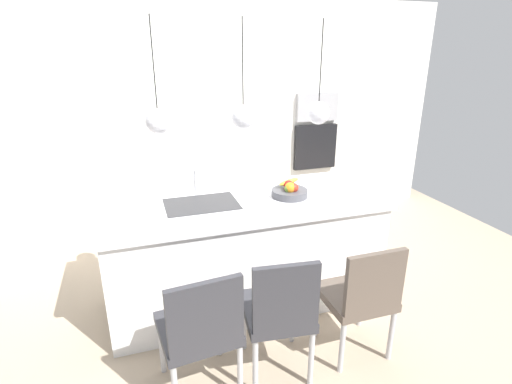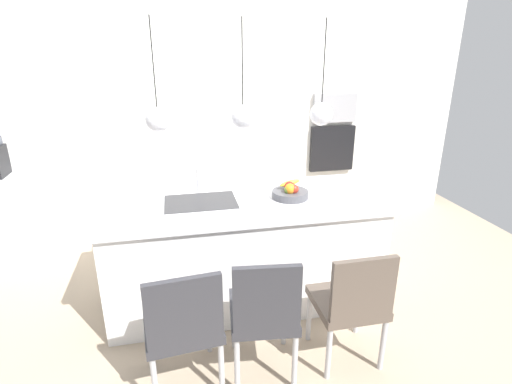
{
  "view_description": "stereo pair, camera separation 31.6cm",
  "coord_description": "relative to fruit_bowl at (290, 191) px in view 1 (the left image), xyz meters",
  "views": [
    {
      "loc": [
        -0.82,
        -2.83,
        2.05
      ],
      "look_at": [
        0.1,
        0.0,
        0.97
      ],
      "focal_mm": 27.59,
      "sensor_mm": 36.0,
      "label": 1
    },
    {
      "loc": [
        -0.52,
        -2.91,
        2.05
      ],
      "look_at": [
        0.1,
        0.0,
        0.97
      ],
      "focal_mm": 27.59,
      "sensor_mm": 36.0,
      "label": 2
    }
  ],
  "objects": [
    {
      "name": "chair_near",
      "position": [
        -0.91,
        -0.84,
        -0.48
      ],
      "size": [
        0.5,
        0.5,
        0.89
      ],
      "color": "#333338",
      "rests_on": "ground"
    },
    {
      "name": "microwave",
      "position": [
        1.03,
        1.64,
        0.42
      ],
      "size": [
        0.54,
        0.08,
        0.34
      ],
      "primitive_type": "cube",
      "color": "#9E9EA3",
      "rests_on": "back_wall"
    },
    {
      "name": "oven",
      "position": [
        1.03,
        1.64,
        -0.08
      ],
      "size": [
        0.56,
        0.08,
        0.56
      ],
      "primitive_type": "cube",
      "color": "black",
      "rests_on": "back_wall"
    },
    {
      "name": "chair_middle",
      "position": [
        -0.41,
        -0.84,
        -0.47
      ],
      "size": [
        0.47,
        0.52,
        0.91
      ],
      "color": "#333338",
      "rests_on": "ground"
    },
    {
      "name": "back_wall",
      "position": [
        -0.37,
        1.71,
        0.33
      ],
      "size": [
        6.0,
        0.1,
        2.6
      ],
      "primitive_type": "cube",
      "color": "silver",
      "rests_on": "ground"
    },
    {
      "name": "sink_basin",
      "position": [
        -0.71,
        0.06,
        -0.05
      ],
      "size": [
        0.56,
        0.4,
        0.02
      ],
      "primitive_type": "cube",
      "color": "#2D2D30",
      "rests_on": "kitchen_island"
    },
    {
      "name": "pendant_light_center",
      "position": [
        -0.37,
        0.06,
        0.61
      ],
      "size": [
        0.18,
        0.18,
        0.78
      ],
      "color": "silver"
    },
    {
      "name": "faucet",
      "position": [
        -0.71,
        0.27,
        0.09
      ],
      "size": [
        0.02,
        0.17,
        0.22
      ],
      "color": "silver",
      "rests_on": "kitchen_island"
    },
    {
      "name": "chair_far",
      "position": [
        0.19,
        -0.84,
        -0.48
      ],
      "size": [
        0.44,
        0.44,
        0.87
      ],
      "color": "brown",
      "rests_on": "ground"
    },
    {
      "name": "fruit_bowl",
      "position": [
        0.0,
        0.0,
        0.0
      ],
      "size": [
        0.29,
        0.29,
        0.15
      ],
      "color": "#4C4C51",
      "rests_on": "kitchen_island"
    },
    {
      "name": "pendant_light_left",
      "position": [
        -0.99,
        0.06,
        0.61
      ],
      "size": [
        0.18,
        0.18,
        0.78
      ],
      "color": "silver"
    },
    {
      "name": "pendant_light_right",
      "position": [
        0.25,
        0.06,
        0.61
      ],
      "size": [
        0.18,
        0.18,
        0.78
      ],
      "color": "silver"
    },
    {
      "name": "kitchen_island",
      "position": [
        -0.37,
        0.06,
        -0.51
      ],
      "size": [
        2.25,
        0.9,
        0.92
      ],
      "color": "white",
      "rests_on": "ground"
    },
    {
      "name": "floor",
      "position": [
        -0.37,
        0.06,
        -0.97
      ],
      "size": [
        6.6,
        6.6,
        0.0
      ],
      "primitive_type": "plane",
      "color": "tan",
      "rests_on": "ground"
    }
  ]
}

